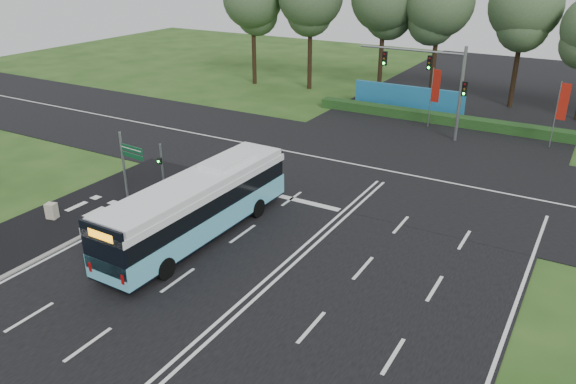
# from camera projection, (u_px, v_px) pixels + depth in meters

# --- Properties ---
(ground) EXTENTS (120.00, 120.00, 0.00)m
(ground) POSITION_uv_depth(u_px,v_px,m) (299.00, 251.00, 26.95)
(ground) COLOR #244617
(ground) RESTS_ON ground
(road_main) EXTENTS (20.00, 120.00, 0.04)m
(road_main) POSITION_uv_depth(u_px,v_px,m) (299.00, 250.00, 26.94)
(road_main) COLOR black
(road_main) RESTS_ON ground
(road_cross) EXTENTS (120.00, 14.00, 0.05)m
(road_cross) POSITION_uv_depth(u_px,v_px,m) (389.00, 171.00, 36.45)
(road_cross) COLOR black
(road_cross) RESTS_ON ground
(bike_path) EXTENTS (5.00, 18.00, 0.06)m
(bike_path) POSITION_uv_depth(u_px,v_px,m) (71.00, 216.00, 30.31)
(bike_path) COLOR black
(bike_path) RESTS_ON ground
(kerb_strip) EXTENTS (0.25, 18.00, 0.12)m
(kerb_strip) POSITION_uv_depth(u_px,v_px,m) (102.00, 226.00, 29.20)
(kerb_strip) COLOR gray
(kerb_strip) RESTS_ON ground
(city_bus) EXTENTS (2.76, 12.06, 3.45)m
(city_bus) POSITION_uv_depth(u_px,v_px,m) (198.00, 206.00, 27.51)
(city_bus) COLOR #5CBDD6
(city_bus) RESTS_ON ground
(pedestrian_signal) EXTENTS (0.29, 0.40, 3.10)m
(pedestrian_signal) POSITION_uv_depth(u_px,v_px,m) (162.00, 167.00, 32.46)
(pedestrian_signal) COLOR gray
(pedestrian_signal) RESTS_ON ground
(street_sign) EXTENTS (1.72, 0.25, 4.42)m
(street_sign) POSITION_uv_depth(u_px,v_px,m) (128.00, 163.00, 30.14)
(street_sign) COLOR gray
(street_sign) RESTS_ON ground
(utility_cabinet) EXTENTS (0.64, 0.57, 0.91)m
(utility_cabinet) POSITION_uv_depth(u_px,v_px,m) (52.00, 211.00, 29.93)
(utility_cabinet) COLOR #C1B69B
(utility_cabinet) RESTS_ON ground
(banner_flag_mid) EXTENTS (0.70, 0.17, 4.80)m
(banner_flag_mid) POSITION_uv_depth(u_px,v_px,m) (435.00, 89.00, 44.11)
(banner_flag_mid) COLOR gray
(banner_flag_mid) RESTS_ON ground
(banner_flag_right) EXTENTS (0.72, 0.12, 4.87)m
(banner_flag_right) POSITION_uv_depth(u_px,v_px,m) (561.00, 106.00, 39.40)
(banner_flag_right) COLOR gray
(banner_flag_right) RESTS_ON ground
(traffic_light_gantry) EXTENTS (8.41, 0.28, 7.00)m
(traffic_light_gantry) POSITION_uv_depth(u_px,v_px,m) (438.00, 77.00, 41.23)
(traffic_light_gantry) COLOR gray
(traffic_light_gantry) RESTS_ON ground
(hedge) EXTENTS (22.00, 1.20, 0.80)m
(hedge) POSITION_uv_depth(u_px,v_px,m) (444.00, 119.00, 46.20)
(hedge) COLOR #153A15
(hedge) RESTS_ON ground
(blue_hoarding) EXTENTS (10.00, 0.30, 2.20)m
(blue_hoarding) POSITION_uv_depth(u_px,v_px,m) (408.00, 98.00, 49.74)
(blue_hoarding) COLOR #1C6799
(blue_hoarding) RESTS_ON ground
(eucalyptus_row) EXTENTS (54.58, 9.74, 12.31)m
(eucalyptus_row) POSITION_uv_depth(u_px,v_px,m) (495.00, 9.00, 47.68)
(eucalyptus_row) COLOR black
(eucalyptus_row) RESTS_ON ground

